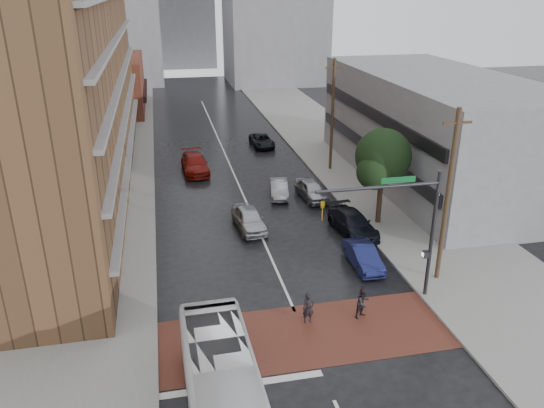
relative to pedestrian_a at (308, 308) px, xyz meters
name	(u,v)px	position (x,y,z in m)	size (l,w,h in m)	color
ground	(308,341)	(-0.42, -1.47, -0.83)	(160.00, 160.00, 0.00)	black
crosswalk	(305,335)	(-0.42, -0.97, -0.82)	(14.00, 5.00, 0.02)	brown
sidewalk_west	(101,181)	(-11.92, 23.53, -0.76)	(9.00, 90.00, 0.15)	gray
sidewalk_east	(354,164)	(11.08, 23.53, -0.76)	(9.00, 90.00, 0.15)	gray
apartment_block	(41,10)	(-14.42, 22.53, 13.17)	(10.00, 44.00, 28.00)	brown
storefront_west	(112,84)	(-12.42, 52.53, 2.67)	(8.00, 16.00, 7.00)	brown
building_east	(434,128)	(16.08, 18.53, 3.67)	(11.00, 26.00, 9.00)	gray
distant_tower_center	(182,5)	(-0.42, 93.53, 11.17)	(12.00, 10.00, 24.00)	gray
street_tree	(383,160)	(8.10, 10.56, 3.90)	(4.20, 4.10, 6.90)	#332319
signal_mast	(408,219)	(5.43, 1.03, 3.90)	(6.50, 0.30, 7.20)	#2D2D33
utility_pole_near	(447,197)	(8.38, 2.53, 4.31)	(1.60, 0.26, 10.00)	#473321
utility_pole_far	(332,115)	(8.38, 22.53, 4.31)	(1.60, 0.26, 10.00)	#473321
pedestrian_a	(308,308)	(0.00, 0.00, 0.00)	(0.61, 0.40, 1.67)	black
pedestrian_b	(363,303)	(2.84, -0.11, 0.00)	(0.81, 0.63, 1.67)	black
car_travel_a	(249,219)	(-1.03, 11.55, -0.08)	(1.78, 4.43, 1.51)	#A7AAAF
car_travel_b	(279,189)	(2.37, 17.16, -0.20)	(1.35, 3.87, 1.28)	#94969B
car_travel_c	(195,164)	(-3.77, 24.50, -0.04)	(2.22, 5.45, 1.58)	maroon
suv_travel	(262,141)	(3.73, 31.37, -0.20)	(2.09, 4.53, 1.26)	black
car_parked_near	(363,256)	(4.78, 4.89, -0.17)	(1.40, 4.02, 1.32)	#161B4D
car_parked_mid	(353,223)	(5.76, 9.38, -0.09)	(2.07, 5.10, 1.48)	black
car_parked_far	(312,190)	(4.78, 16.10, -0.10)	(1.73, 4.31, 1.47)	#9FA0A7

